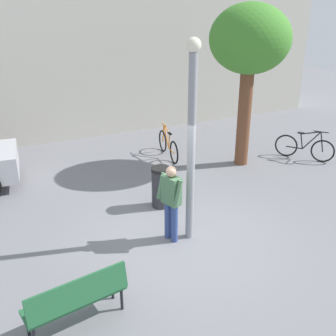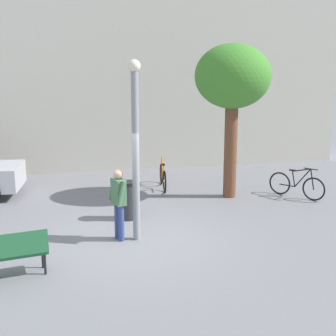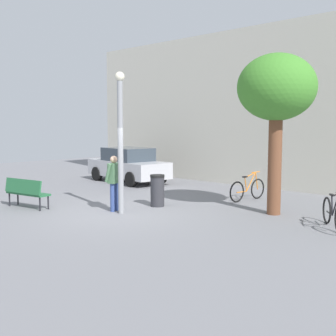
{
  "view_description": "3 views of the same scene",
  "coord_description": "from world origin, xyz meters",
  "views": [
    {
      "loc": [
        -3.37,
        -6.65,
        4.82
      ],
      "look_at": [
        0.09,
        0.82,
        1.28
      ],
      "focal_mm": 43.9,
      "sensor_mm": 36.0,
      "label": 1
    },
    {
      "loc": [
        -1.29,
        -10.29,
        4.0
      ],
      "look_at": [
        1.25,
        1.4,
        1.34
      ],
      "focal_mm": 50.2,
      "sensor_mm": 36.0,
      "label": 2
    },
    {
      "loc": [
        9.8,
        -8.15,
        2.62
      ],
      "look_at": [
        0.54,
        1.6,
        1.24
      ],
      "focal_mm": 46.21,
      "sensor_mm": 36.0,
      "label": 3
    }
  ],
  "objects": [
    {
      "name": "trash_bin",
      "position": [
        0.2,
        1.47,
        0.51
      ],
      "size": [
        0.46,
        0.46,
        1.01
      ],
      "color": "#2D2D33",
      "rests_on": "ground_plane"
    },
    {
      "name": "lamppost",
      "position": [
        0.19,
        -0.04,
        2.28
      ],
      "size": [
        0.28,
        0.28,
        4.1
      ],
      "color": "gray",
      "rests_on": "ground_plane"
    },
    {
      "name": "bicycle_black",
      "position": [
        5.48,
        2.39,
        0.38
      ],
      "size": [
        1.16,
        1.45,
        0.97
      ],
      "color": "black",
      "rests_on": "ground_plane"
    },
    {
      "name": "park_bench",
      "position": [
        -2.55,
        -1.57,
        0.55
      ],
      "size": [
        1.66,
        0.75,
        0.92
      ],
      "color": "#236038",
      "rests_on": "ground_plane"
    },
    {
      "name": "person_by_lamppost",
      "position": [
        -0.2,
        0.03,
        0.97
      ],
      "size": [
        0.42,
        0.63,
        1.67
      ],
      "color": "#334784",
      "rests_on": "ground_plane"
    },
    {
      "name": "ground_plane",
      "position": [
        0.0,
        0.0,
        0.0
      ],
      "size": [
        36.0,
        36.0,
        0.0
      ],
      "primitive_type": "plane",
      "color": "slate"
    },
    {
      "name": "bicycle_orange",
      "position": [
        1.72,
        4.32,
        0.38
      ],
      "size": [
        0.24,
        1.8,
        0.97
      ],
      "color": "black",
      "rests_on": "ground_plane"
    },
    {
      "name": "plaza_tree",
      "position": [
        3.52,
        2.93,
        3.55
      ],
      "size": [
        2.23,
        2.23,
        4.6
      ],
      "color": "brown",
      "rests_on": "ground_plane"
    },
    {
      "name": "building_facade",
      "position": [
        0.0,
        8.24,
        3.29
      ],
      "size": [
        19.06,
        2.0,
        6.58
      ],
      "primitive_type": "cube",
      "color": "beige",
      "rests_on": "ground_plane"
    }
  ]
}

